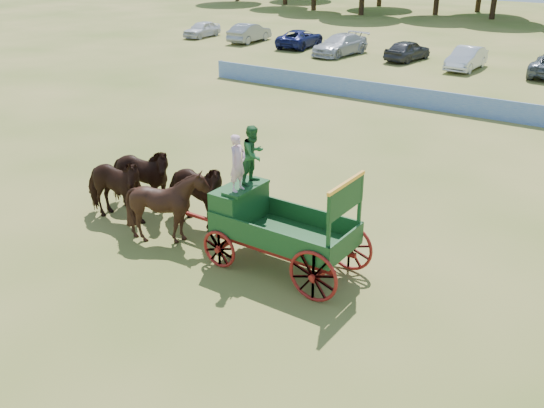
{
  "coord_description": "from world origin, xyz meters",
  "views": [
    {
      "loc": [
        11.2,
        -12.49,
        8.41
      ],
      "look_at": [
        2.1,
        0.71,
        1.3
      ],
      "focal_mm": 40.0,
      "sensor_mm": 36.0,
      "label": 1
    }
  ],
  "objects": [
    {
      "name": "parked_cars",
      "position": [
        -8.11,
        30.04,
        0.74
      ],
      "size": [
        36.39,
        7.07,
        1.57
      ],
      "color": "silver",
      "rests_on": "ground"
    },
    {
      "name": "sponsor_banner",
      "position": [
        -1.0,
        18.0,
        0.53
      ],
      "size": [
        26.0,
        0.08,
        1.05
      ],
      "primitive_type": "cube",
      "color": "blue",
      "rests_on": "ground"
    },
    {
      "name": "horse_wheel_right",
      "position": [
        -0.52,
        0.26,
        1.14
      ],
      "size": [
        2.73,
        1.29,
        2.28
      ],
      "primitive_type": "imported",
      "rotation": [
        0.0,
        0.0,
        1.55
      ],
      "color": "black",
      "rests_on": "ground"
    },
    {
      "name": "ground",
      "position": [
        0.0,
        0.0,
        0.0
      ],
      "size": [
        160.0,
        160.0,
        0.0
      ],
      "primitive_type": "plane",
      "color": "#A48A4A",
      "rests_on": "ground"
    },
    {
      "name": "farm_dray",
      "position": [
        2.43,
        -0.25,
        1.67
      ],
      "size": [
        6.0,
        2.0,
        3.78
      ],
      "color": "maroon",
      "rests_on": "ground"
    },
    {
      "name": "horse_lead_right",
      "position": [
        -2.92,
        0.26,
        1.14
      ],
      "size": [
        2.89,
        1.75,
        2.28
      ],
      "primitive_type": "imported",
      "rotation": [
        0.0,
        0.0,
        1.77
      ],
      "color": "black",
      "rests_on": "ground"
    },
    {
      "name": "horse_lead_left",
      "position": [
        -2.92,
        -0.84,
        1.14
      ],
      "size": [
        2.79,
        1.44,
        2.28
      ],
      "primitive_type": "imported",
      "rotation": [
        0.0,
        0.0,
        1.65
      ],
      "color": "black",
      "rests_on": "ground"
    },
    {
      "name": "horse_wheel_left",
      "position": [
        -0.52,
        -0.84,
        1.14
      ],
      "size": [
        2.47,
        2.31,
        2.29
      ],
      "primitive_type": "imported",
      "rotation": [
        0.0,
        0.0,
        1.32
      ],
      "color": "black",
      "rests_on": "ground"
    }
  ]
}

